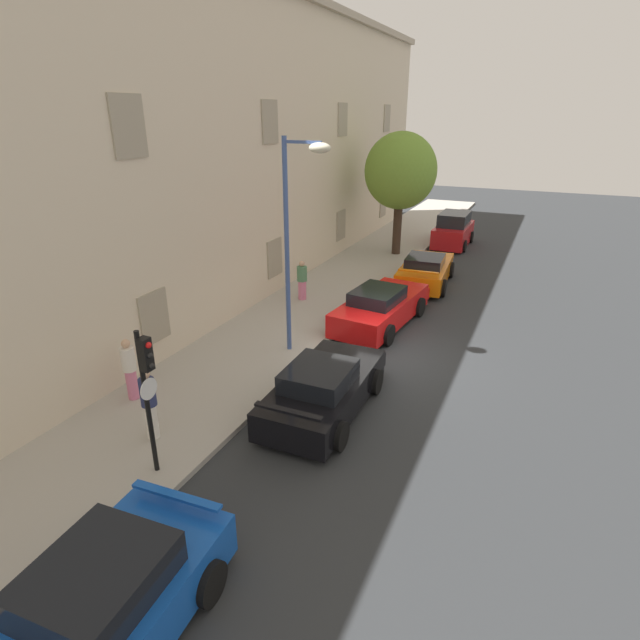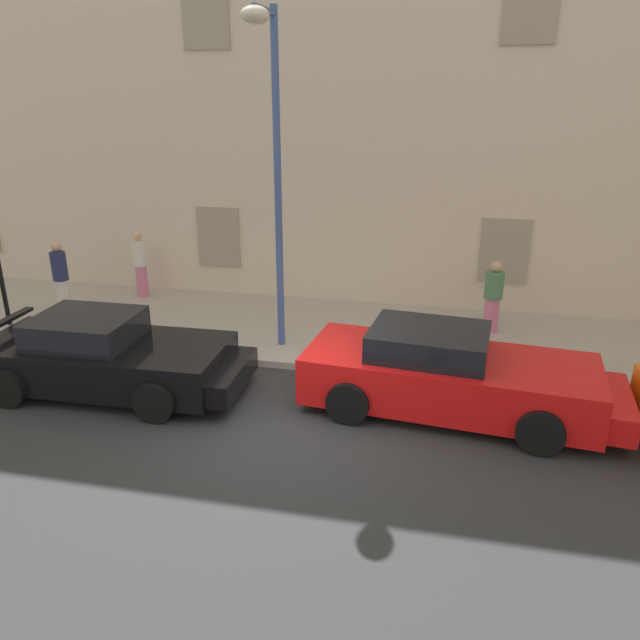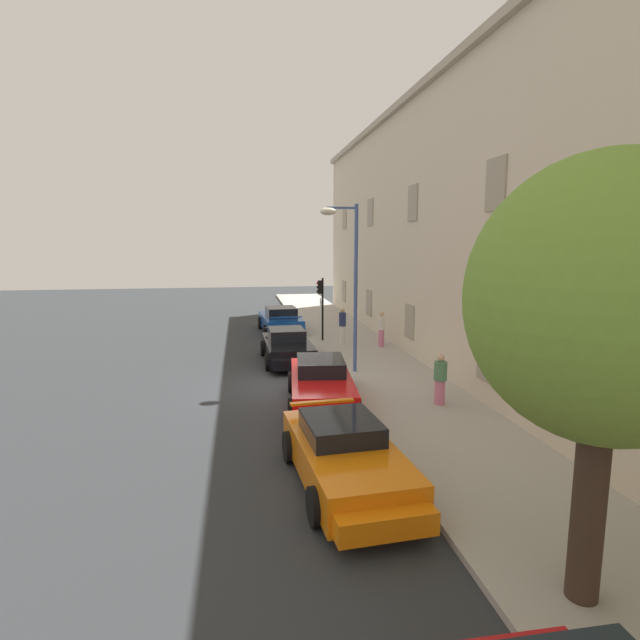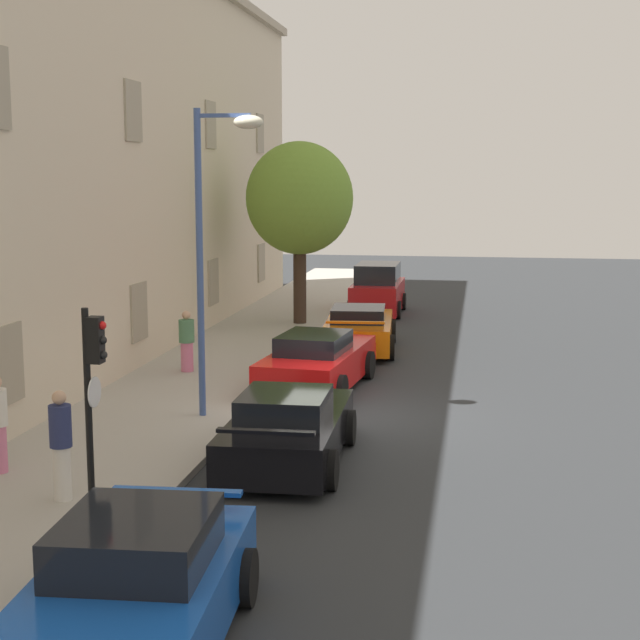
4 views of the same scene
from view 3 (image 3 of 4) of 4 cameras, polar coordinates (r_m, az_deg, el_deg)
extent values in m
plane|color=#2B2D30|center=(17.93, -3.95, -7.46)|extent=(80.00, 80.00, 0.00)
cube|color=#A8A399|center=(18.63, 7.93, -6.67)|extent=(60.00, 3.94, 0.14)
cube|color=beige|center=(19.48, 19.44, 9.67)|extent=(43.42, 3.84, 10.95)
cube|color=#AFA38E|center=(20.39, 20.34, 25.65)|extent=(43.42, 4.34, 0.30)
cube|color=#9E937F|center=(35.43, 2.75, 3.30)|extent=(1.10, 0.06, 1.50)
cube|color=#9E937F|center=(28.71, 5.61, 1.96)|extent=(1.10, 0.06, 1.50)
cube|color=#9E937F|center=(22.13, 10.18, -0.19)|extent=(1.10, 0.06, 1.50)
cube|color=#9E937F|center=(15.86, 18.49, -4.09)|extent=(1.10, 0.06, 1.50)
cube|color=#9E937F|center=(35.30, 2.81, 11.52)|extent=(1.10, 0.06, 1.50)
cube|color=#9E937F|center=(28.55, 5.77, 12.12)|extent=(1.10, 0.06, 1.50)
cube|color=#9E937F|center=(21.92, 10.55, 13.01)|extent=(1.10, 0.06, 1.50)
cube|color=#9E937F|center=(15.57, 19.44, 14.42)|extent=(1.10, 0.06, 1.50)
cube|color=#144CB2|center=(28.25, -4.55, -0.27)|extent=(4.64, 2.26, 0.76)
cube|color=black|center=(27.82, -4.46, 0.93)|extent=(1.91, 1.69, 0.53)
cube|color=#144CB2|center=(30.21, -5.10, 0.13)|extent=(1.47, 1.89, 0.42)
cube|color=#144CB2|center=(26.12, -3.90, 0.32)|extent=(0.27, 1.68, 0.06)
cylinder|color=black|center=(29.53, -6.83, -0.32)|extent=(0.71, 0.29, 0.70)
cylinder|color=black|center=(29.80, -3.07, -0.18)|extent=(0.71, 0.29, 0.70)
cylinder|color=black|center=(26.79, -6.18, -1.25)|extent=(0.71, 0.29, 0.70)
cylinder|color=black|center=(27.08, -2.05, -1.09)|extent=(0.71, 0.29, 0.70)
cube|color=black|center=(21.28, -3.74, -3.34)|extent=(4.32, 1.95, 0.73)
cube|color=black|center=(21.47, -3.86, -1.60)|extent=(1.75, 1.52, 0.47)
cube|color=black|center=(19.47, -3.08, -4.75)|extent=(1.32, 1.73, 0.40)
cube|color=black|center=(23.09, -4.33, -0.90)|extent=(0.20, 1.58, 0.06)
cylinder|color=black|center=(20.17, -0.66, -4.58)|extent=(0.69, 0.26, 0.68)
cylinder|color=black|center=(19.95, -5.94, -4.78)|extent=(0.69, 0.26, 0.68)
cylinder|color=black|center=(22.73, -1.80, -3.05)|extent=(0.69, 0.26, 0.68)
cylinder|color=black|center=(22.53, -6.48, -3.21)|extent=(0.69, 0.26, 0.68)
cube|color=red|center=(15.62, 0.13, -7.72)|extent=(4.85, 2.28, 0.80)
cube|color=black|center=(15.80, 0.05, -5.20)|extent=(2.01, 1.64, 0.44)
cube|color=red|center=(13.69, 0.68, -10.59)|extent=(1.57, 1.81, 0.44)
cylinder|color=black|center=(14.39, 4.18, -10.13)|extent=(0.73, 0.31, 0.71)
cylinder|color=black|center=(14.27, -3.21, -10.28)|extent=(0.73, 0.31, 0.71)
cylinder|color=black|center=(17.15, 2.88, -6.98)|extent=(0.73, 0.31, 0.71)
cylinder|color=black|center=(17.05, -3.26, -7.07)|extent=(0.73, 0.31, 0.71)
cube|color=orange|center=(10.82, 2.88, -15.54)|extent=(4.50, 2.21, 0.74)
cube|color=black|center=(10.89, 2.41, -12.12)|extent=(1.86, 1.63, 0.40)
cube|color=orange|center=(9.24, 6.49, -20.79)|extent=(1.44, 1.82, 0.41)
cube|color=orange|center=(12.42, 0.25, -9.34)|extent=(0.28, 1.60, 0.06)
cylinder|color=black|center=(10.07, 10.62, -18.95)|extent=(0.74, 0.29, 0.72)
cylinder|color=black|center=(9.53, -0.45, -20.50)|extent=(0.74, 0.29, 0.72)
cylinder|color=black|center=(12.35, 5.34, -13.41)|extent=(0.74, 0.29, 0.72)
cylinder|color=black|center=(11.91, -3.50, -14.24)|extent=(0.74, 0.29, 0.72)
cylinder|color=#38281E|center=(8.05, 28.40, -17.68)|extent=(0.44, 0.44, 2.88)
ellipsoid|color=olive|center=(7.31, 29.98, 2.08)|extent=(3.56, 3.56, 3.73)
cylinder|color=black|center=(24.97, 0.30, 1.22)|extent=(0.10, 0.10, 3.14)
cube|color=black|center=(24.82, -0.02, 3.78)|extent=(0.22, 0.20, 0.66)
sphere|color=red|center=(24.79, -0.27, 4.26)|extent=(0.12, 0.12, 0.12)
sphere|color=black|center=(24.81, -0.27, 3.77)|extent=(0.12, 0.12, 0.12)
sphere|color=black|center=(24.82, -0.27, 3.29)|extent=(0.12, 0.12, 0.12)
cylinder|color=white|center=(24.91, 0.07, 2.06)|extent=(0.44, 0.02, 0.44)
cylinder|color=#3F5999|center=(18.73, 4.10, 3.48)|extent=(0.14, 0.14, 6.28)
cube|color=#3F5999|center=(18.57, 2.51, 12.68)|extent=(0.08, 1.10, 0.08)
ellipsoid|color=#EAE5C6|center=(18.47, 0.95, 12.30)|extent=(0.44, 0.60, 0.28)
cylinder|color=pink|center=(23.81, 7.01, -2.06)|extent=(0.39, 0.39, 0.81)
cylinder|color=silver|center=(23.68, 7.04, -0.36)|extent=(0.48, 0.48, 0.62)
sphere|color=tan|center=(23.62, 7.06, 0.67)|extent=(0.22, 0.22, 0.22)
cylinder|color=silver|center=(24.47, 2.58, -1.66)|extent=(0.37, 0.37, 0.85)
cylinder|color=navy|center=(24.34, 2.59, 0.07)|extent=(0.47, 0.47, 0.65)
sphere|color=tan|center=(24.28, 2.60, 1.12)|extent=(0.22, 0.22, 0.22)
cylinder|color=pink|center=(15.80, 13.51, -8.00)|extent=(0.44, 0.44, 0.75)
cylinder|color=#4C7F59|center=(15.62, 13.60, -5.67)|extent=(0.54, 0.54, 0.58)
sphere|color=tan|center=(15.52, 13.65, -4.21)|extent=(0.22, 0.22, 0.22)
camera|label=1|loc=(30.83, -14.18, 12.24)|focal=28.22mm
camera|label=2|loc=(16.43, -34.17, 7.19)|focal=34.09mm
camera|label=4|loc=(36.86, -11.43, 8.87)|focal=53.52mm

